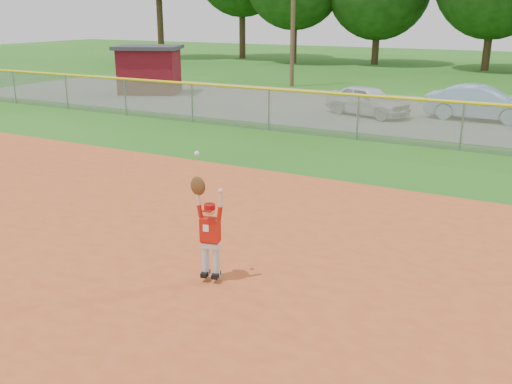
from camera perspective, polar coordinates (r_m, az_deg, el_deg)
ground at (r=10.96m, az=-7.13°, el=-4.74°), size 120.00×120.00×0.00m
clay_infield at (r=8.93m, az=-18.50°, el=-10.89°), size 24.00×16.00×0.04m
parking_strip at (r=25.26m, az=14.45°, el=7.68°), size 44.00×10.00×0.03m
car_white_a at (r=24.08m, az=11.09°, el=8.96°), size 3.88×2.52×1.23m
car_blue at (r=24.25m, az=21.54°, el=8.27°), size 4.12×1.54×1.34m
utility_shed at (r=30.77m, az=-10.61°, el=11.96°), size 4.03×3.67×2.45m
outfield_fence at (r=19.43m, az=10.16°, el=7.70°), size 40.06×0.10×1.55m
ballplayer at (r=8.90m, az=-4.78°, el=-3.62°), size 0.54×0.27×2.03m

